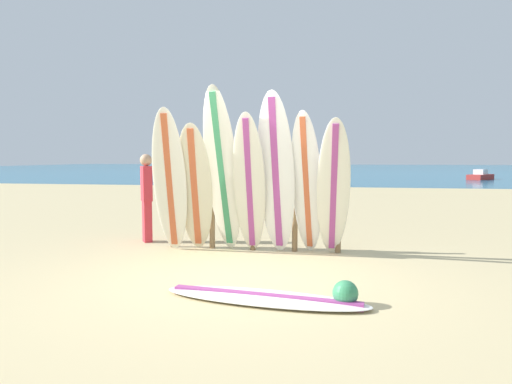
# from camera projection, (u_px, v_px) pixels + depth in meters

# --- Properties ---
(ground_plane) EXTENTS (120.00, 120.00, 0.00)m
(ground_plane) POSITION_uv_depth(u_px,v_px,m) (238.00, 278.00, 5.63)
(ground_plane) COLOR #CCB784
(ocean_water) EXTENTS (120.00, 80.00, 0.01)m
(ocean_water) POSITION_uv_depth(u_px,v_px,m) (325.00, 169.00, 62.60)
(ocean_water) COLOR #196B93
(ocean_water) RESTS_ON ground
(surfboard_rack) EXTENTS (2.85, 0.09, 1.18)m
(surfboard_rack) POSITION_uv_depth(u_px,v_px,m) (253.00, 207.00, 7.29)
(surfboard_rack) COLOR olive
(surfboard_rack) RESTS_ON ground
(surfboard_leaning_far_left) EXTENTS (0.59, 0.71, 2.28)m
(surfboard_leaning_far_left) POSITION_uv_depth(u_px,v_px,m) (170.00, 181.00, 7.03)
(surfboard_leaning_far_left) COLOR white
(surfboard_leaning_far_left) RESTS_ON ground
(surfboard_leaning_left) EXTENTS (0.64, 0.76, 2.05)m
(surfboard_leaning_left) POSITION_uv_depth(u_px,v_px,m) (195.00, 188.00, 7.13)
(surfboard_leaning_left) COLOR beige
(surfboard_leaning_left) RESTS_ON ground
(surfboard_leaning_center_left) EXTENTS (0.68, 0.84, 2.61)m
(surfboard_leaning_center_left) POSITION_uv_depth(u_px,v_px,m) (222.00, 171.00, 7.03)
(surfboard_leaning_center_left) COLOR white
(surfboard_leaning_center_left) RESTS_ON ground
(surfboard_leaning_center) EXTENTS (0.51, 0.78, 2.19)m
(surfboard_leaning_center) POSITION_uv_depth(u_px,v_px,m) (249.00, 185.00, 6.91)
(surfboard_leaning_center) COLOR silver
(surfboard_leaning_center) RESTS_ON ground
(surfboard_leaning_center_right) EXTENTS (0.65, 0.71, 2.51)m
(surfboard_leaning_center_right) POSITION_uv_depth(u_px,v_px,m) (276.00, 174.00, 6.87)
(surfboard_leaning_center_right) COLOR white
(surfboard_leaning_center_right) RESTS_ON ground
(surfboard_leaning_right) EXTENTS (0.58, 0.79, 2.21)m
(surfboard_leaning_right) POSITION_uv_depth(u_px,v_px,m) (307.00, 184.00, 6.85)
(surfboard_leaning_right) COLOR white
(surfboard_leaning_right) RESTS_ON ground
(surfboard_leaning_far_right) EXTENTS (0.54, 0.92, 2.08)m
(surfboard_leaning_far_right) POSITION_uv_depth(u_px,v_px,m) (333.00, 189.00, 6.64)
(surfboard_leaning_far_right) COLOR white
(surfboard_leaning_far_right) RESTS_ON ground
(surfboard_lying_on_sand) EXTENTS (2.29, 0.85, 0.08)m
(surfboard_lying_on_sand) POSITION_uv_depth(u_px,v_px,m) (264.00, 298.00, 4.71)
(surfboard_lying_on_sand) COLOR white
(surfboard_lying_on_sand) RESTS_ON ground
(beachgoer_standing) EXTENTS (0.28, 0.30, 1.58)m
(beachgoer_standing) POSITION_uv_depth(u_px,v_px,m) (147.00, 194.00, 7.97)
(beachgoer_standing) COLOR #D8333F
(beachgoer_standing) RESTS_ON ground
(small_boat_offshore) EXTENTS (2.34, 2.73, 0.71)m
(small_boat_offshore) POSITION_uv_depth(u_px,v_px,m) (480.00, 176.00, 31.14)
(small_boat_offshore) COLOR #B22D28
(small_boat_offshore) RESTS_ON ocean_water
(beach_ball) EXTENTS (0.26, 0.26, 0.26)m
(beach_ball) POSITION_uv_depth(u_px,v_px,m) (345.00, 293.00, 4.54)
(beach_ball) COLOR #388C59
(beach_ball) RESTS_ON ground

